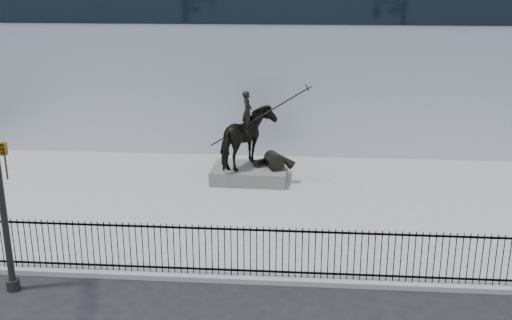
{
  "coord_description": "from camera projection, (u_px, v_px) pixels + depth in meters",
  "views": [
    {
      "loc": [
        0.82,
        -13.87,
        8.25
      ],
      "look_at": [
        -0.78,
        6.0,
        2.1
      ],
      "focal_mm": 42.0,
      "sensor_mm": 36.0,
      "label": 1
    }
  ],
  "objects": [
    {
      "name": "statue_plinth",
      "position": [
        250.0,
        174.0,
        24.68
      ],
      "size": [
        3.13,
        2.2,
        0.57
      ],
      "primitive_type": "cube",
      "rotation": [
        0.0,
        0.0,
        -0.03
      ],
      "color": "#5C5A54",
      "rests_on": "plaza"
    },
    {
      "name": "building",
      "position": [
        290.0,
        46.0,
        33.43
      ],
      "size": [
        44.0,
        14.0,
        9.0
      ],
      "primitive_type": "cube",
      "color": "#B0B8C0",
      "rests_on": "ground"
    },
    {
      "name": "plaza",
      "position": [
        279.0,
        204.0,
        22.35
      ],
      "size": [
        30.0,
        12.0,
        0.15
      ],
      "primitive_type": "cube",
      "color": "gray",
      "rests_on": "ground"
    },
    {
      "name": "ground",
      "position": [
        267.0,
        304.0,
        15.7
      ],
      "size": [
        120.0,
        120.0,
        0.0
      ],
      "primitive_type": "plane",
      "color": "black",
      "rests_on": "ground"
    },
    {
      "name": "equestrian_statue",
      "position": [
        251.0,
        139.0,
        24.23
      ],
      "size": [
        3.92,
        2.49,
        3.32
      ],
      "rotation": [
        0.0,
        0.0,
        -0.03
      ],
      "color": "black",
      "rests_on": "statue_plinth"
    },
    {
      "name": "picket_fence",
      "position": [
        270.0,
        252.0,
        16.63
      ],
      "size": [
        22.1,
        0.1,
        1.5
      ],
      "color": "black",
      "rests_on": "plaza"
    }
  ]
}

